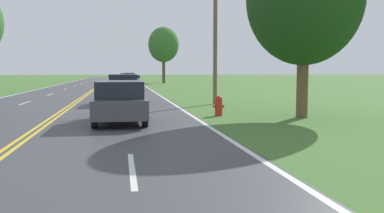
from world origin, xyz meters
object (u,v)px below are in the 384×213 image
car_maroon_van_mid_near (124,88)px  car_champagne_suv_mid_far (128,80)px  car_white_hatchback_receding (134,79)px  tree_left_verge (164,45)px  car_dark_grey_van_approaching (120,101)px  fire_hydrant (219,105)px  car_black_hatchback_distant (129,77)px

car_maroon_van_mid_near → car_champagne_suv_mid_far: 24.52m
car_white_hatchback_receding → tree_left_verge: bearing=129.2°
car_champagne_suv_mid_far → car_white_hatchback_receding: 11.25m
tree_left_verge → car_champagne_suv_mid_far: (-5.90, -15.25, -5.16)m
car_dark_grey_van_approaching → car_maroon_van_mid_near: car_maroon_van_mid_near is taller
fire_hydrant → car_white_hatchback_receding: car_white_hatchback_receding is taller
fire_hydrant → tree_left_verge: (2.51, 47.02, 5.59)m
car_black_hatchback_distant → tree_left_verge: bearing=44.5°
car_black_hatchback_distant → car_champagne_suv_mid_far: bearing=-1.2°
car_champagne_suv_mid_far → tree_left_verge: bearing=159.3°
car_black_hatchback_distant → car_maroon_van_mid_near: bearing=-1.2°
fire_hydrant → car_white_hatchback_receding: (-2.32, 42.97, 0.26)m
car_dark_grey_van_approaching → car_black_hatchback_distant: car_black_hatchback_distant is taller
tree_left_verge → car_white_hatchback_receding: (-4.83, -4.05, -5.33)m
car_dark_grey_van_approaching → car_champagne_suv_mid_far: bearing=178.5°
car_white_hatchback_receding → car_black_hatchback_distant: bearing=-177.7°
car_maroon_van_mid_near → car_champagne_suv_mid_far: bearing=-179.7°
car_maroon_van_mid_near → car_champagne_suv_mid_far: size_ratio=1.02×
fire_hydrant → car_white_hatchback_receding: 43.03m
fire_hydrant → car_maroon_van_mid_near: car_maroon_van_mid_near is taller
car_maroon_van_mid_near → tree_left_verge: bearing=172.5°
car_maroon_van_mid_near → car_black_hatchback_distant: car_maroon_van_mid_near is taller
car_dark_grey_van_approaching → car_white_hatchback_receding: (1.92, 44.79, -0.13)m
car_champagne_suv_mid_far → fire_hydrant: bearing=6.6°
fire_hydrant → car_champagne_suv_mid_far: 31.95m
car_champagne_suv_mid_far → car_white_hatchback_receding: bearing=175.0°
fire_hydrant → car_black_hatchback_distant: car_black_hatchback_distant is taller
tree_left_verge → car_dark_grey_van_approaching: size_ratio=2.17×
car_maroon_van_mid_near → car_black_hatchback_distant: bearing=-179.7°
tree_left_verge → car_black_hatchback_distant: (-5.35, 5.51, -5.18)m
car_champagne_suv_mid_far → car_white_hatchback_receding: size_ratio=1.25×
fire_hydrant → tree_left_verge: tree_left_verge is taller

